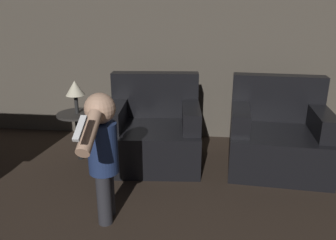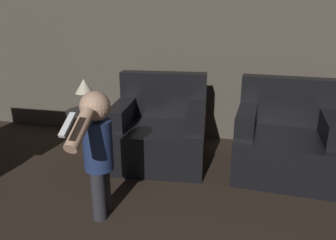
# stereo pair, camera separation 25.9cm
# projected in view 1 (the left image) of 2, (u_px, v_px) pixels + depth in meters

# --- Properties ---
(wall_back) EXTENTS (8.40, 0.05, 2.60)m
(wall_back) POSITION_uv_depth(u_px,v_px,m) (192.00, 23.00, 3.54)
(wall_back) COLOR #51493F
(wall_back) RESTS_ON ground_plane
(armchair_left) EXTENTS (0.93, 0.85, 0.84)m
(armchair_left) POSITION_uv_depth(u_px,v_px,m) (154.00, 132.00, 3.21)
(armchair_left) COLOR black
(armchair_left) RESTS_ON ground_plane
(armchair_right) EXTENTS (0.93, 0.84, 0.84)m
(armchair_right) POSITION_uv_depth(u_px,v_px,m) (277.00, 137.00, 3.09)
(armchair_right) COLOR black
(armchair_right) RESTS_ON ground_plane
(person_toddler) EXTENTS (0.20, 0.63, 0.93)m
(person_toddler) POSITION_uv_depth(u_px,v_px,m) (102.00, 149.00, 2.19)
(person_toddler) COLOR #28282D
(person_toddler) RESTS_ON ground_plane
(side_table) EXTENTS (0.39, 0.39, 0.48)m
(side_table) POSITION_uv_depth(u_px,v_px,m) (78.00, 122.00, 3.20)
(side_table) COLOR black
(side_table) RESTS_ON ground_plane
(lamp) EXTENTS (0.18, 0.18, 0.32)m
(lamp) POSITION_uv_depth(u_px,v_px,m) (75.00, 89.00, 3.10)
(lamp) COLOR #262626
(lamp) RESTS_ON side_table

